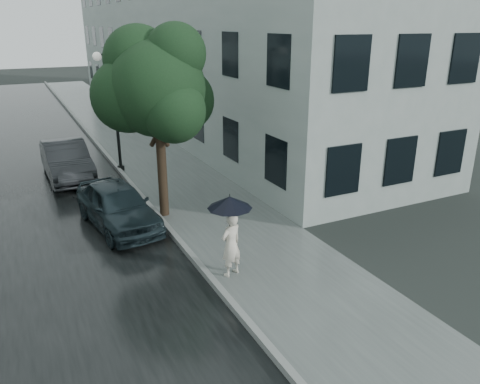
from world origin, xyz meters
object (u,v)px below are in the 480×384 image
pedestrian (231,245)px  car_near (117,205)px  street_tree (156,87)px  lamp_post (111,105)px  car_far (66,160)px

pedestrian → car_near: size_ratio=0.40×
street_tree → lamp_post: (-0.32, 5.12, -1.25)m
lamp_post → car_far: 2.73m
pedestrian → lamp_post: size_ratio=0.34×
lamp_post → car_far: size_ratio=1.08×
street_tree → car_far: 6.35m
pedestrian → street_tree: (-0.29, 4.37, 3.13)m
pedestrian → lamp_post: 9.69m
pedestrian → lamp_post: lamp_post is taller
street_tree → car_near: 3.59m
pedestrian → car_near: 4.35m
pedestrian → street_tree: street_tree is taller
lamp_post → car_far: bearing=168.0°
street_tree → lamp_post: street_tree is taller
car_near → pedestrian: bearing=-74.0°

